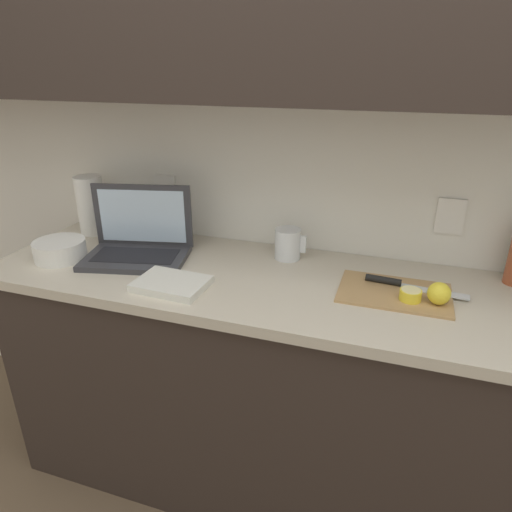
{
  "coord_description": "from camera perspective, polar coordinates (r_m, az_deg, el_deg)",
  "views": [
    {
      "loc": [
        0.07,
        -1.29,
        1.54
      ],
      "look_at": [
        -0.36,
        -0.01,
        0.96
      ],
      "focal_mm": 32.0,
      "sensor_mm": 36.0,
      "label": 1
    }
  ],
  "objects": [
    {
      "name": "counter_unit",
      "position": [
        1.69,
        13.03,
        -17.61
      ],
      "size": [
        2.56,
        0.59,
        0.88
      ],
      "color": "#332823",
      "rests_on": "ground_plane"
    },
    {
      "name": "laptop",
      "position": [
        1.7,
        -14.44,
        1.88
      ],
      "size": [
        0.4,
        0.31,
        0.25
      ],
      "rotation": [
        0.0,
        0.0,
        0.22
      ],
      "color": "#333338",
      "rests_on": "counter_unit"
    },
    {
      "name": "lemon_half_cut",
      "position": [
        1.42,
        18.74,
        -4.61
      ],
      "size": [
        0.06,
        0.06,
        0.03
      ],
      "color": "yellow",
      "rests_on": "cutting_board"
    },
    {
      "name": "cutting_board",
      "position": [
        1.46,
        16.9,
        -4.42
      ],
      "size": [
        0.33,
        0.22,
        0.01
      ],
      "primitive_type": "cube",
      "color": "tan",
      "rests_on": "counter_unit"
    },
    {
      "name": "lemon_whole_beside",
      "position": [
        1.42,
        21.91,
        -4.35
      ],
      "size": [
        0.07,
        0.07,
        0.07
      ],
      "color": "yellow",
      "rests_on": "cutting_board"
    },
    {
      "name": "measuring_cup",
      "position": [
        1.63,
        4.02,
        1.53
      ],
      "size": [
        0.11,
        0.09,
        0.11
      ],
      "color": "silver",
      "rests_on": "counter_unit"
    },
    {
      "name": "knife",
      "position": [
        1.5,
        17.29,
        -3.27
      ],
      "size": [
        0.31,
        0.06,
        0.02
      ],
      "rotation": [
        0.0,
        0.0,
        -0.09
      ],
      "color": "silver",
      "rests_on": "cutting_board"
    },
    {
      "name": "paper_towel_roll",
      "position": [
        1.97,
        -19.91,
        6.0
      ],
      "size": [
        0.11,
        0.11,
        0.24
      ],
      "color": "white",
      "rests_on": "counter_unit"
    },
    {
      "name": "dish_towel",
      "position": [
        1.46,
        -10.51,
        -3.43
      ],
      "size": [
        0.23,
        0.17,
        0.02
      ],
      "primitive_type": "cube",
      "rotation": [
        0.0,
        0.0,
        -0.05
      ],
      "color": "silver",
      "rests_on": "counter_unit"
    },
    {
      "name": "ground_plane",
      "position": [
        2.01,
        11.01,
        -27.36
      ],
      "size": [
        12.0,
        12.0,
        0.0
      ],
      "primitive_type": "plane",
      "color": "brown",
      "rests_on": "ground"
    },
    {
      "name": "wall_back",
      "position": [
        1.51,
        17.19,
        23.01
      ],
      "size": [
        5.2,
        0.38,
        2.6
      ],
      "color": "white",
      "rests_on": "ground_plane"
    },
    {
      "name": "bowl_white",
      "position": [
        1.78,
        -23.3,
        0.72
      ],
      "size": [
        0.18,
        0.18,
        0.07
      ],
      "color": "white",
      "rests_on": "counter_unit"
    }
  ]
}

